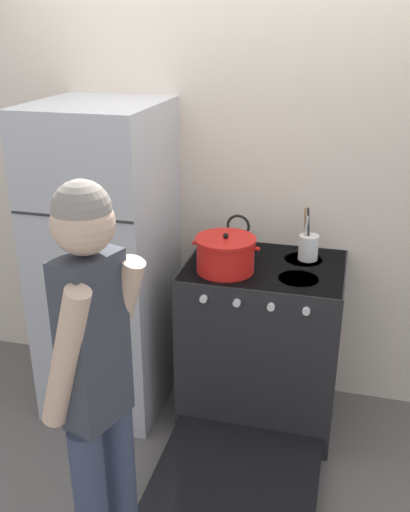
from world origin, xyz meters
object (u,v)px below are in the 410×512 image
at_px(refrigerator, 107,262).
at_px(utensil_jar, 308,246).
at_px(dutch_oven_pot, 225,254).
at_px(tea_kettle, 238,242).
at_px(stove_range, 261,347).
at_px(person, 97,385).

bearing_deg(refrigerator, utensil_jar, 9.09).
bearing_deg(dutch_oven_pot, utensil_jar, 33.42).
xyz_separation_m(tea_kettle, utensil_jar, (0.37, 0.01, 0.01)).
height_order(dutch_oven_pot, tea_kettle, tea_kettle).
distance_m(stove_range, person, 1.34).
distance_m(dutch_oven_pot, person, 1.12).
bearing_deg(utensil_jar, dutch_oven_pot, -146.58).
bearing_deg(tea_kettle, person, -98.97).
relative_size(stove_range, utensil_jar, 4.84).
relative_size(dutch_oven_pot, person, 0.21).
bearing_deg(person, stove_range, -0.54).
distance_m(refrigerator, stove_range, 0.96).
height_order(refrigerator, dutch_oven_pot, refrigerator).
xyz_separation_m(stove_range, dutch_oven_pot, (-0.18, -0.09, 0.56)).
relative_size(dutch_oven_pot, utensil_jar, 1.21).
relative_size(refrigerator, dutch_oven_pot, 5.02).
distance_m(refrigerator, person, 1.28).
bearing_deg(person, refrigerator, 39.85).
distance_m(refrigerator, dutch_oven_pot, 0.71).
height_order(stove_range, utensil_jar, utensil_jar).
height_order(refrigerator, utensil_jar, refrigerator).
bearing_deg(stove_range, tea_kettle, 135.95).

